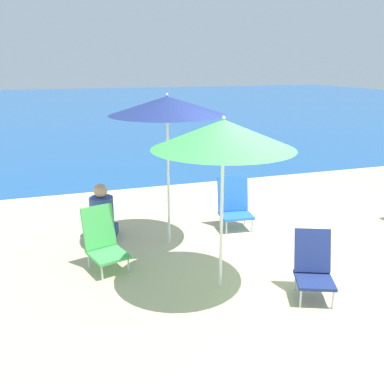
# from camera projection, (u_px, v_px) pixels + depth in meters

# --- Properties ---
(ground_plane) EXTENTS (60.00, 60.00, 0.00)m
(ground_plane) POSITION_uv_depth(u_px,v_px,m) (305.00, 272.00, 5.53)
(ground_plane) COLOR beige
(sea_water) EXTENTS (60.00, 40.00, 0.01)m
(sea_water) POSITION_uv_depth(u_px,v_px,m) (96.00, 105.00, 27.83)
(sea_water) COLOR #1E5699
(sea_water) RESTS_ON ground
(beach_umbrella_green) EXTENTS (1.60, 1.60, 2.05)m
(beach_umbrella_green) POSITION_uv_depth(u_px,v_px,m) (223.00, 135.00, 4.63)
(beach_umbrella_green) COLOR white
(beach_umbrella_green) RESTS_ON ground
(beach_umbrella_navy) EXTENTS (1.62, 1.62, 2.20)m
(beach_umbrella_navy) POSITION_uv_depth(u_px,v_px,m) (167.00, 106.00, 5.83)
(beach_umbrella_navy) COLOR white
(beach_umbrella_navy) RESTS_ON ground
(beach_chair_blue) EXTENTS (0.55, 0.53, 0.84)m
(beach_chair_blue) POSITION_uv_depth(u_px,v_px,m) (234.00, 203.00, 6.96)
(beach_chair_blue) COLOR silver
(beach_chair_blue) RESTS_ON ground
(beach_chair_green) EXTENTS (0.57, 0.67, 0.80)m
(beach_chair_green) POSITION_uv_depth(u_px,v_px,m) (103.00, 240.00, 5.58)
(beach_chair_green) COLOR silver
(beach_chair_green) RESTS_ON ground
(beach_chair_navy) EXTENTS (0.59, 0.66, 0.75)m
(beach_chair_navy) POSITION_uv_depth(u_px,v_px,m) (313.00, 265.00, 4.90)
(beach_chair_navy) COLOR silver
(beach_chair_navy) RESTS_ON ground
(person_seated_near) EXTENTS (0.53, 0.58, 0.86)m
(person_seated_near) POSITION_uv_depth(u_px,v_px,m) (102.00, 217.00, 6.54)
(person_seated_near) COLOR #334C8C
(person_seated_near) RESTS_ON ground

